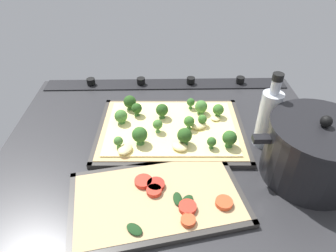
# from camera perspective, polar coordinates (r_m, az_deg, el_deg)

# --- Properties ---
(ground_plane) EXTENTS (0.85, 0.70, 0.03)m
(ground_plane) POSITION_cam_1_polar(r_m,az_deg,el_deg) (0.78, -0.03, -4.37)
(ground_plane) COLOR #28282B
(stove_control_panel) EXTENTS (0.82, 0.07, 0.03)m
(stove_control_panel) POSITION_cam_1_polar(r_m,az_deg,el_deg) (1.03, -0.40, 8.18)
(stove_control_panel) COLOR black
(stove_control_panel) RESTS_ON ground_plane
(baking_tray_front) EXTENTS (0.40, 0.30, 0.01)m
(baking_tray_front) POSITION_cam_1_polar(r_m,az_deg,el_deg) (0.81, 0.57, -0.93)
(baking_tray_front) COLOR #33302D
(baking_tray_front) RESTS_ON ground_plane
(broccoli_pizza) EXTENTS (0.38, 0.27, 0.06)m
(broccoli_pizza) POSITION_cam_1_polar(r_m,az_deg,el_deg) (0.80, 0.53, -0.09)
(broccoli_pizza) COLOR tan
(broccoli_pizza) RESTS_ON baking_tray_front
(baking_tray_back) EXTENTS (0.39, 0.28, 0.01)m
(baking_tray_back) POSITION_cam_1_polar(r_m,az_deg,el_deg) (0.64, -2.07, -13.90)
(baking_tray_back) COLOR #33302D
(baking_tray_back) RESTS_ON ground_plane
(veggie_pizza_back) EXTENTS (0.36, 0.25, 0.02)m
(veggie_pizza_back) POSITION_cam_1_polar(r_m,az_deg,el_deg) (0.64, -1.72, -13.57)
(veggie_pizza_back) COLOR tan
(veggie_pizza_back) RESTS_ON baking_tray_back
(cooking_pot) EXTENTS (0.28, 0.21, 0.16)m
(cooking_pot) POSITION_cam_1_polar(r_m,az_deg,el_deg) (0.72, 26.27, -4.36)
(cooking_pot) COLOR black
(cooking_pot) RESTS_ON ground_plane
(oil_bottle) EXTENTS (0.05, 0.05, 0.20)m
(oil_bottle) POSITION_cam_1_polar(r_m,az_deg,el_deg) (0.76, 18.68, 1.45)
(oil_bottle) COLOR #B7BCC6
(oil_bottle) RESTS_ON ground_plane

